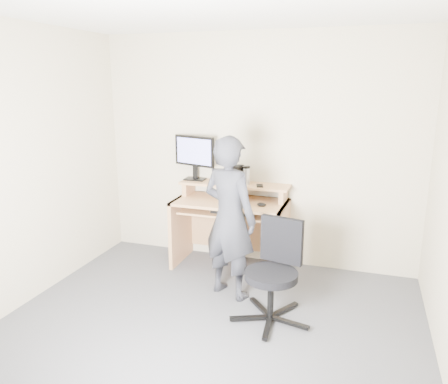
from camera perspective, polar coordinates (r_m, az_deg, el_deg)
The scene contains 14 objects.
ground at distance 3.64m, azimuth -3.22°, elevation -18.89°, with size 3.50×3.50×0.00m, color #4D4D52.
back_wall at distance 4.77m, azimuth 4.23°, elevation 5.34°, with size 3.50×0.02×2.50m, color beige.
ceiling at distance 3.09m, azimuth -3.93°, elevation 23.76°, with size 3.50×3.50×0.02m, color white.
desk at distance 4.78m, azimuth 1.10°, elevation -3.27°, with size 1.20×0.60×0.91m.
monitor at distance 4.86m, azimuth -3.88°, elevation 5.00°, with size 0.51×0.18×0.49m.
external_drive at distance 4.71m, azimuth 1.89°, elevation 2.28°, with size 0.07×0.13×0.20m, color black.
travel_mug at distance 4.68m, azimuth 2.91°, elevation 2.06°, with size 0.08×0.08×0.18m, color silver.
smartphone at distance 4.63m, azimuth 4.69°, elevation 0.83°, with size 0.07×0.13×0.01m, color black.
charger at distance 4.69m, azimuth -0.20°, elevation 1.21°, with size 0.04×0.04×0.04m, color black.
headphones at distance 4.84m, azimuth 0.32°, elevation 1.49°, with size 0.16×0.16×0.02m, color silver.
keyboard at distance 4.57m, azimuth 1.28°, elevation -2.54°, with size 0.46×0.18×0.03m, color black.
mouse at distance 4.46m, azimuth 4.93°, elevation -1.65°, with size 0.10×0.06×0.04m, color black.
office_chair at distance 3.76m, azimuth 6.64°, elevation -9.78°, with size 0.67×0.66×0.85m.
person at distance 4.03m, azimuth 0.72°, elevation -3.40°, with size 0.56×0.37×1.53m, color black.
Camera 1 is at (1.13, -2.83, 1.99)m, focal length 35.00 mm.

